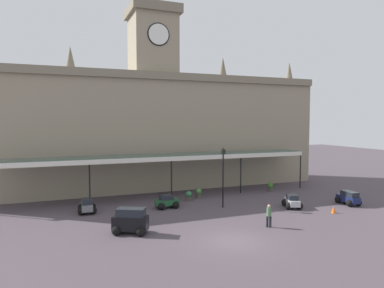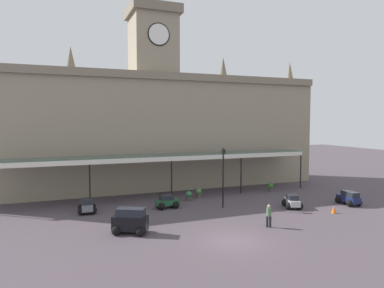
% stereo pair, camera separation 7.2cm
% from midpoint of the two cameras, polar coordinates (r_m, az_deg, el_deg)
% --- Properties ---
extents(ground_plane, '(140.00, 140.00, 0.00)m').
position_cam_midpoint_polar(ground_plane, '(23.44, 6.80, -15.48)').
color(ground_plane, '#4D424A').
extents(station_building, '(39.47, 6.41, 20.43)m').
position_cam_midpoint_polar(station_building, '(40.41, -6.26, 2.87)').
color(station_building, gray).
rests_on(station_building, ground).
extents(entrance_canopy, '(31.17, 3.26, 4.30)m').
position_cam_midpoint_polar(entrance_canopy, '(35.37, -3.95, -1.98)').
color(entrance_canopy, '#38564C').
rests_on(entrance_canopy, ground).
extents(car_black_van, '(2.59, 2.28, 1.77)m').
position_cam_midpoint_polar(car_black_van, '(24.80, -9.96, -12.46)').
color(car_black_van, black).
rests_on(car_black_van, ground).
extents(car_green_sedan, '(2.07, 1.55, 1.19)m').
position_cam_midpoint_polar(car_green_sedan, '(31.34, -4.06, -9.52)').
color(car_green_sedan, '#1E512D').
rests_on(car_green_sedan, ground).
extents(car_silver_sedan, '(1.93, 2.23, 1.19)m').
position_cam_midpoint_polar(car_silver_sedan, '(32.60, 16.14, -9.14)').
color(car_silver_sedan, '#B2B5BA').
rests_on(car_silver_sedan, ground).
extents(car_navy_estate, '(1.67, 2.32, 1.27)m').
position_cam_midpoint_polar(car_navy_estate, '(35.54, 24.31, -8.15)').
color(car_navy_estate, '#19214C').
rests_on(car_navy_estate, ground).
extents(car_grey_sedan, '(1.58, 2.09, 1.19)m').
position_cam_midpoint_polar(car_grey_sedan, '(31.04, -16.73, -9.81)').
color(car_grey_sedan, slate).
rests_on(car_grey_sedan, ground).
extents(pedestrian_beside_cars, '(0.34, 0.34, 1.67)m').
position_cam_midpoint_polar(pedestrian_beside_cars, '(26.39, 12.53, -11.26)').
color(pedestrian_beside_cars, black).
rests_on(pedestrian_beside_cars, ground).
extents(victorian_lamppost, '(0.30, 0.30, 5.35)m').
position_cam_midpoint_polar(victorian_lamppost, '(31.06, 5.18, -4.41)').
color(victorian_lamppost, black).
rests_on(victorian_lamppost, ground).
extents(traffic_cone, '(0.40, 0.40, 0.59)m').
position_cam_midpoint_polar(traffic_cone, '(31.99, 22.26, -9.91)').
color(traffic_cone, orange).
rests_on(traffic_cone, ground).
extents(planter_forecourt_centre, '(0.60, 0.60, 0.96)m').
position_cam_midpoint_polar(planter_forecourt_centre, '(35.24, 1.18, -8.03)').
color(planter_forecourt_centre, '#47423D').
rests_on(planter_forecourt_centre, ground).
extents(planter_near_kerb, '(0.60, 0.60, 0.96)m').
position_cam_midpoint_polar(planter_near_kerb, '(33.95, -0.47, -8.49)').
color(planter_near_kerb, '#47423D').
rests_on(planter_near_kerb, ground).
extents(planter_by_canopy, '(0.60, 0.60, 0.96)m').
position_cam_midpoint_polar(planter_by_canopy, '(39.39, 12.78, -6.86)').
color(planter_by_canopy, '#47423D').
rests_on(planter_by_canopy, ground).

